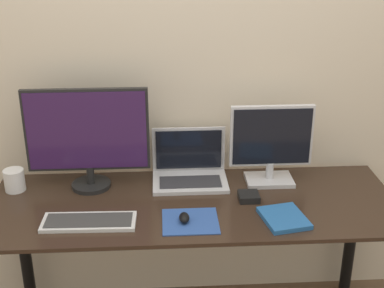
{
  "coord_description": "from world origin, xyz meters",
  "views": [
    {
      "loc": [
        -0.14,
        -1.76,
        1.93
      ],
      "look_at": [
        -0.0,
        0.44,
        0.99
      ],
      "focal_mm": 50.0,
      "sensor_mm": 36.0,
      "label": 1
    }
  ],
  "objects_px": {
    "monitor_left": "(87,136)",
    "laptop": "(190,168)",
    "mouse": "(184,218)",
    "book": "(284,218)",
    "monitor_right": "(271,144)",
    "mug": "(14,180)",
    "power_brick": "(249,197)",
    "keyboard": "(89,222)"
  },
  "relations": [
    {
      "from": "monitor_left",
      "to": "laptop",
      "type": "distance_m",
      "value": 0.51
    },
    {
      "from": "mouse",
      "to": "book",
      "type": "bearing_deg",
      "value": -0.93
    },
    {
      "from": "monitor_right",
      "to": "mug",
      "type": "xyz_separation_m",
      "value": [
        -1.2,
        -0.01,
        -0.14
      ]
    },
    {
      "from": "power_brick",
      "to": "laptop",
      "type": "bearing_deg",
      "value": 139.42
    },
    {
      "from": "book",
      "to": "power_brick",
      "type": "distance_m",
      "value": 0.22
    },
    {
      "from": "monitor_right",
      "to": "power_brick",
      "type": "height_order",
      "value": "monitor_right"
    },
    {
      "from": "monitor_right",
      "to": "power_brick",
      "type": "bearing_deg",
      "value": -126.11
    },
    {
      "from": "mug",
      "to": "laptop",
      "type": "bearing_deg",
      "value": 4.23
    },
    {
      "from": "mouse",
      "to": "power_brick",
      "type": "xyz_separation_m",
      "value": [
        0.3,
        0.18,
        -0.01
      ]
    },
    {
      "from": "mug",
      "to": "book",
      "type": "bearing_deg",
      "value": -16.07
    },
    {
      "from": "keyboard",
      "to": "power_brick",
      "type": "relative_size",
      "value": 4.3
    },
    {
      "from": "book",
      "to": "laptop",
      "type": "bearing_deg",
      "value": 132.83
    },
    {
      "from": "monitor_right",
      "to": "mouse",
      "type": "bearing_deg",
      "value": -140.47
    },
    {
      "from": "monitor_left",
      "to": "book",
      "type": "xyz_separation_m",
      "value": [
        0.84,
        -0.36,
        -0.25
      ]
    },
    {
      "from": "monitor_right",
      "to": "laptop",
      "type": "xyz_separation_m",
      "value": [
        -0.38,
        0.05,
        -0.14
      ]
    },
    {
      "from": "book",
      "to": "power_brick",
      "type": "height_order",
      "value": "power_brick"
    },
    {
      "from": "book",
      "to": "mouse",
      "type": "bearing_deg",
      "value": 179.07
    },
    {
      "from": "monitor_right",
      "to": "laptop",
      "type": "distance_m",
      "value": 0.41
    },
    {
      "from": "monitor_left",
      "to": "mug",
      "type": "xyz_separation_m",
      "value": [
        -0.35,
        -0.01,
        -0.21
      ]
    },
    {
      "from": "keyboard",
      "to": "power_brick",
      "type": "height_order",
      "value": "power_brick"
    },
    {
      "from": "laptop",
      "to": "book",
      "type": "height_order",
      "value": "laptop"
    },
    {
      "from": "keyboard",
      "to": "laptop",
      "type": "bearing_deg",
      "value": 40.94
    },
    {
      "from": "keyboard",
      "to": "mug",
      "type": "relative_size",
      "value": 3.82
    },
    {
      "from": "monitor_right",
      "to": "book",
      "type": "height_order",
      "value": "monitor_right"
    },
    {
      "from": "keyboard",
      "to": "power_brick",
      "type": "xyz_separation_m",
      "value": [
        0.7,
        0.16,
        0.01
      ]
    },
    {
      "from": "monitor_left",
      "to": "book",
      "type": "bearing_deg",
      "value": -23.03
    },
    {
      "from": "monitor_left",
      "to": "power_brick",
      "type": "distance_m",
      "value": 0.78
    },
    {
      "from": "book",
      "to": "mug",
      "type": "bearing_deg",
      "value": 163.93
    },
    {
      "from": "mouse",
      "to": "keyboard",
      "type": "bearing_deg",
      "value": 177.84
    },
    {
      "from": "keyboard",
      "to": "book",
      "type": "xyz_separation_m",
      "value": [
        0.82,
        -0.02,
        0.0
      ]
    },
    {
      "from": "mug",
      "to": "power_brick",
      "type": "xyz_separation_m",
      "value": [
        1.07,
        -0.16,
        -0.04
      ]
    },
    {
      "from": "monitor_left",
      "to": "mouse",
      "type": "relative_size",
      "value": 7.88
    },
    {
      "from": "mug",
      "to": "power_brick",
      "type": "height_order",
      "value": "mug"
    },
    {
      "from": "monitor_right",
      "to": "laptop",
      "type": "height_order",
      "value": "monitor_right"
    },
    {
      "from": "keyboard",
      "to": "mouse",
      "type": "distance_m",
      "value": 0.4
    },
    {
      "from": "mouse",
      "to": "power_brick",
      "type": "relative_size",
      "value": 0.78
    },
    {
      "from": "monitor_right",
      "to": "book",
      "type": "xyz_separation_m",
      "value": [
        -0.01,
        -0.36,
        -0.19
      ]
    },
    {
      "from": "mug",
      "to": "mouse",
      "type": "bearing_deg",
      "value": -23.53
    },
    {
      "from": "monitor_left",
      "to": "mouse",
      "type": "height_order",
      "value": "monitor_left"
    },
    {
      "from": "monitor_left",
      "to": "keyboard",
      "type": "bearing_deg",
      "value": -85.34
    },
    {
      "from": "monitor_left",
      "to": "book",
      "type": "distance_m",
      "value": 0.95
    },
    {
      "from": "mouse",
      "to": "book",
      "type": "height_order",
      "value": "mouse"
    }
  ]
}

